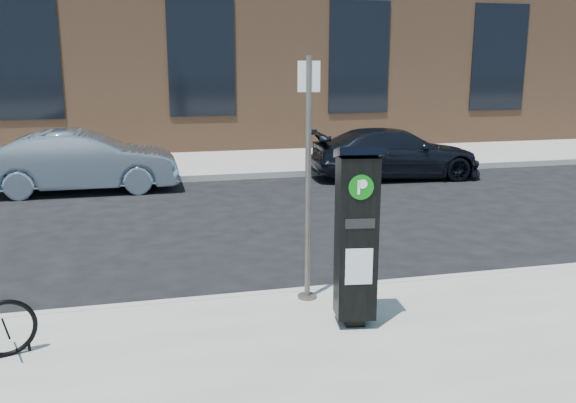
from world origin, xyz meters
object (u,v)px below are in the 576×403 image
object	(u,v)px
car_silver	(82,161)
car_dark	(395,153)
bike_rack	(6,329)
parking_kiosk	(356,235)
sign_pole	(308,183)

from	to	relation	value
car_silver	car_dark	xyz separation A→B (m)	(7.51, -0.11, -0.07)
bike_rack	car_silver	xyz separation A→B (m)	(0.04, 8.44, 0.26)
bike_rack	car_dark	size ratio (longest dim) A/B	0.13
parking_kiosk	sign_pole	size ratio (longest dim) A/B	0.69
sign_pole	car_dark	distance (m)	8.82
sign_pole	bike_rack	distance (m)	3.42
parking_kiosk	bike_rack	xyz separation A→B (m)	(-3.44, 0.09, -0.71)
bike_rack	car_dark	bearing A→B (deg)	29.74
sign_pole	bike_rack	xyz separation A→B (m)	(-3.15, -0.74, -1.11)
sign_pole	bike_rack	bearing A→B (deg)	-158.02
car_silver	car_dark	bearing A→B (deg)	-90.75
car_silver	car_dark	world-z (taller)	car_silver
sign_pole	bike_rack	size ratio (longest dim) A/B	4.91
bike_rack	car_dark	xyz separation A→B (m)	(7.55, 8.32, 0.20)
car_dark	sign_pole	bearing A→B (deg)	153.28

